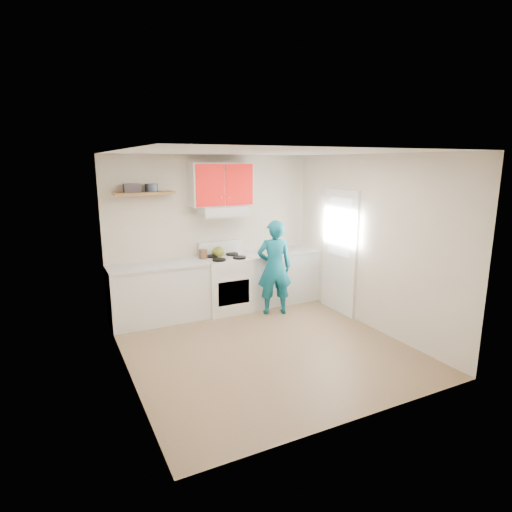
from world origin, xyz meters
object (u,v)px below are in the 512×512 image
crock (203,255)px  kettle (219,252)px  tin (151,188)px  stove (226,284)px  person (274,268)px

crock → kettle: bearing=-2.0°
tin → crock: bearing=-3.2°
stove → kettle: 0.57m
stove → crock: (-0.36, 0.12, 0.53)m
kettle → crock: size_ratio=1.22×
stove → crock: crock is taller
person → kettle: bearing=-20.5°
crock → stove: bearing=-18.2°
tin → kettle: tin is taller
stove → person: bearing=-36.6°
stove → crock: bearing=161.8°
stove → kettle: size_ratio=4.45×
crock → person: bearing=-30.8°
tin → crock: 1.36m
stove → crock: size_ratio=5.41×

